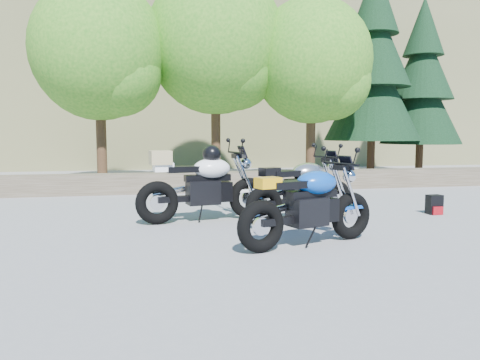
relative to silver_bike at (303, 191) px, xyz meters
name	(u,v)px	position (x,y,z in m)	size (l,w,h in m)	color
ground	(240,239)	(-1.27, -0.99, -0.54)	(90.00, 90.00, 0.00)	gray
stone_wall	(198,182)	(-1.27, 4.51, -0.29)	(22.00, 0.55, 0.50)	brown
hillside	(203,50)	(1.73, 27.01, 6.96)	(80.00, 30.00, 15.00)	olive
tree_decid_left	(103,55)	(-3.67, 6.15, 3.09)	(3.67, 3.67, 5.62)	#382314
tree_decid_mid	(219,47)	(-0.37, 6.55, 3.50)	(4.08, 4.08, 6.24)	#382314
tree_decid_right	(316,66)	(2.43, 5.95, 2.96)	(3.54, 3.54, 5.41)	#382314
conifer_near	(373,67)	(4.93, 7.21, 3.14)	(3.17, 3.17, 7.06)	#382314
conifer_far	(422,83)	(7.13, 7.81, 2.73)	(2.82, 2.82, 6.27)	#382314
silver_bike	(303,191)	(0.00, 0.00, 0.00)	(2.15, 0.98, 1.12)	black
white_bike	(204,184)	(-1.61, 0.49, 0.10)	(2.36, 0.77, 1.31)	black
blue_bike	(310,206)	(-0.43, -1.52, 0.00)	(2.14, 0.94, 1.11)	black
backpack	(434,205)	(2.70, 0.32, -0.37)	(0.27, 0.23, 0.36)	black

